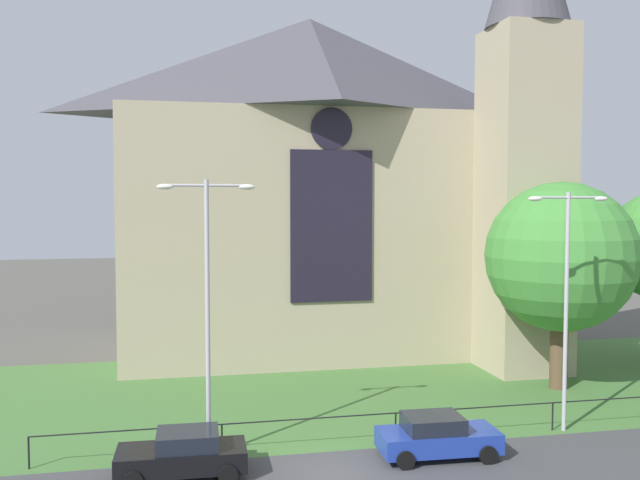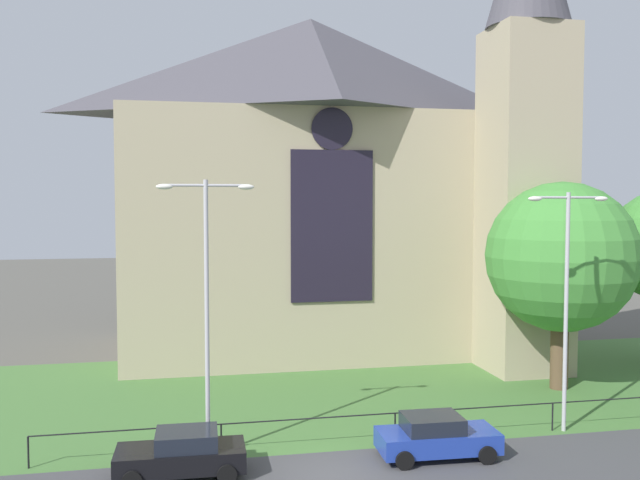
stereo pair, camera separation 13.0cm
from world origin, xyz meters
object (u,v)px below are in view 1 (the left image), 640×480
church_building (324,180)px  parked_car_blue (437,436)px  streetlamp_far (567,283)px  parked_car_black (183,454)px  streetlamp_near (207,286)px  tree_right_near (561,257)px

church_building → parked_car_blue: 20.62m
streetlamp_far → parked_car_black: bearing=-173.9°
streetlamp_near → streetlamp_far: 13.83m
tree_right_near → streetlamp_far: tree_right_near is taller
parked_car_black → parked_car_blue: bearing=-179.1°
tree_right_near → parked_car_blue: size_ratio=2.34×
church_building → parked_car_blue: (0.18, -18.28, -9.53)m
parked_car_black → parked_car_blue: size_ratio=1.00×
streetlamp_far → parked_car_blue: (-5.94, -1.66, -5.11)m
church_building → streetlamp_far: size_ratio=2.77×
streetlamp_near → parked_car_blue: bearing=-11.9°
streetlamp_far → parked_car_black: (-14.72, -1.58, -5.11)m
tree_right_near → parked_car_black: size_ratio=2.35×
church_building → parked_car_blue: size_ratio=6.11×
church_building → parked_car_blue: church_building is taller
streetlamp_near → streetlamp_far: streetlamp_near is taller
church_building → tree_right_near: bearing=-50.2°
parked_car_black → parked_car_blue: 8.79m
streetlamp_far → parked_car_black: 15.67m
church_building → streetlamp_far: bearing=-69.8°
tree_right_near → streetlamp_far: (-3.08, -5.58, -0.49)m
parked_car_black → tree_right_near: bearing=-156.7°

